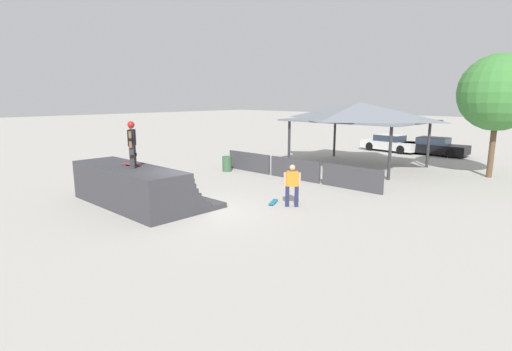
{
  "coord_description": "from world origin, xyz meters",
  "views": [
    {
      "loc": [
        11.34,
        -8.75,
        4.16
      ],
      "look_at": [
        -0.14,
        3.3,
        0.85
      ],
      "focal_mm": 28.0,
      "sensor_mm": 36.0,
      "label": 1
    }
  ],
  "objects_px": {
    "skater_on_deck": "(132,141)",
    "parked_car_white": "(390,143)",
    "skateboard_on_deck": "(132,164)",
    "tree_beside_pavilion": "(498,93)",
    "bystander_walking": "(292,183)",
    "skateboard_on_ground": "(273,202)",
    "trash_bin": "(227,164)",
    "parked_car_black": "(434,147)"
  },
  "relations": [
    {
      "from": "skater_on_deck",
      "to": "parked_car_white",
      "type": "relative_size",
      "value": 0.38
    },
    {
      "from": "skateboard_on_deck",
      "to": "parked_car_white",
      "type": "bearing_deg",
      "value": 70.43
    },
    {
      "from": "tree_beside_pavilion",
      "to": "bystander_walking",
      "type": "bearing_deg",
      "value": -108.82
    },
    {
      "from": "skateboard_on_deck",
      "to": "skater_on_deck",
      "type": "bearing_deg",
      "value": -41.08
    },
    {
      "from": "skateboard_on_ground",
      "to": "tree_beside_pavilion",
      "type": "distance_m",
      "value": 13.31
    },
    {
      "from": "skateboard_on_ground",
      "to": "tree_beside_pavilion",
      "type": "relative_size",
      "value": 0.13
    },
    {
      "from": "skateboard_on_ground",
      "to": "tree_beside_pavilion",
      "type": "bearing_deg",
      "value": -48.86
    },
    {
      "from": "trash_bin",
      "to": "parked_car_black",
      "type": "relative_size",
      "value": 0.19
    },
    {
      "from": "skateboard_on_ground",
      "to": "parked_car_white",
      "type": "bearing_deg",
      "value": -15.48
    },
    {
      "from": "skater_on_deck",
      "to": "skateboard_on_deck",
      "type": "height_order",
      "value": "skater_on_deck"
    },
    {
      "from": "parked_car_black",
      "to": "skateboard_on_ground",
      "type": "bearing_deg",
      "value": -89.8
    },
    {
      "from": "trash_bin",
      "to": "parked_car_black",
      "type": "distance_m",
      "value": 15.79
    },
    {
      "from": "skater_on_deck",
      "to": "bystander_walking",
      "type": "bearing_deg",
      "value": 84.41
    },
    {
      "from": "skateboard_on_deck",
      "to": "tree_beside_pavilion",
      "type": "distance_m",
      "value": 17.98
    },
    {
      "from": "bystander_walking",
      "to": "parked_car_black",
      "type": "height_order",
      "value": "bystander_walking"
    },
    {
      "from": "tree_beside_pavilion",
      "to": "trash_bin",
      "type": "height_order",
      "value": "tree_beside_pavilion"
    },
    {
      "from": "bystander_walking",
      "to": "trash_bin",
      "type": "relative_size",
      "value": 1.92
    },
    {
      "from": "bystander_walking",
      "to": "parked_car_white",
      "type": "height_order",
      "value": "bystander_walking"
    },
    {
      "from": "skater_on_deck",
      "to": "parked_car_black",
      "type": "relative_size",
      "value": 0.39
    },
    {
      "from": "skater_on_deck",
      "to": "skateboard_on_deck",
      "type": "bearing_deg",
      "value": -163.01
    },
    {
      "from": "skater_on_deck",
      "to": "skateboard_on_deck",
      "type": "xyz_separation_m",
      "value": [
        -0.43,
        0.18,
        -0.94
      ]
    },
    {
      "from": "tree_beside_pavilion",
      "to": "parked_car_white",
      "type": "xyz_separation_m",
      "value": [
        -8.26,
        5.95,
        -3.73
      ]
    },
    {
      "from": "bystander_walking",
      "to": "trash_bin",
      "type": "height_order",
      "value": "bystander_walking"
    },
    {
      "from": "bystander_walking",
      "to": "parked_car_white",
      "type": "distance_m",
      "value": 18.02
    },
    {
      "from": "tree_beside_pavilion",
      "to": "skateboard_on_deck",
      "type": "bearing_deg",
      "value": -118.79
    },
    {
      "from": "tree_beside_pavilion",
      "to": "parked_car_black",
      "type": "height_order",
      "value": "tree_beside_pavilion"
    },
    {
      "from": "trash_bin",
      "to": "skateboard_on_deck",
      "type": "bearing_deg",
      "value": -70.31
    },
    {
      "from": "bystander_walking",
      "to": "trash_bin",
      "type": "bearing_deg",
      "value": -64.3
    },
    {
      "from": "skateboard_on_ground",
      "to": "tree_beside_pavilion",
      "type": "height_order",
      "value": "tree_beside_pavilion"
    },
    {
      "from": "skater_on_deck",
      "to": "parked_car_white",
      "type": "height_order",
      "value": "skater_on_deck"
    },
    {
      "from": "tree_beside_pavilion",
      "to": "parked_car_white",
      "type": "distance_m",
      "value": 10.84
    },
    {
      "from": "skateboard_on_ground",
      "to": "skater_on_deck",
      "type": "bearing_deg",
      "value": 113.52
    },
    {
      "from": "skater_on_deck",
      "to": "skateboard_on_ground",
      "type": "xyz_separation_m",
      "value": [
        3.38,
        4.07,
        -2.47
      ]
    },
    {
      "from": "skater_on_deck",
      "to": "skateboard_on_deck",
      "type": "distance_m",
      "value": 1.05
    },
    {
      "from": "parked_car_white",
      "to": "tree_beside_pavilion",
      "type": "bearing_deg",
      "value": -28.9
    },
    {
      "from": "skater_on_deck",
      "to": "tree_beside_pavilion",
      "type": "bearing_deg",
      "value": 102.0
    },
    {
      "from": "skater_on_deck",
      "to": "trash_bin",
      "type": "relative_size",
      "value": 2.04
    },
    {
      "from": "tree_beside_pavilion",
      "to": "parked_car_black",
      "type": "bearing_deg",
      "value": 129.16
    },
    {
      "from": "bystander_walking",
      "to": "skateboard_on_ground",
      "type": "xyz_separation_m",
      "value": [
        -0.81,
        -0.14,
        -0.85
      ]
    },
    {
      "from": "skater_on_deck",
      "to": "skateboard_on_ground",
      "type": "distance_m",
      "value": 5.84
    },
    {
      "from": "skater_on_deck",
      "to": "trash_bin",
      "type": "height_order",
      "value": "skater_on_deck"
    },
    {
      "from": "skateboard_on_deck",
      "to": "parked_car_white",
      "type": "xyz_separation_m",
      "value": [
        0.3,
        21.53,
        -0.99
      ]
    }
  ]
}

